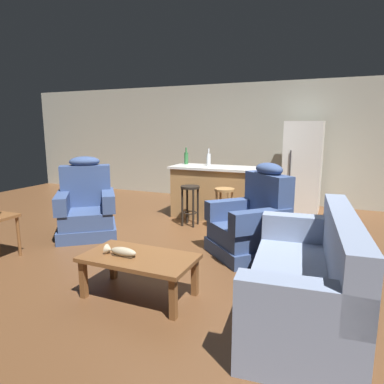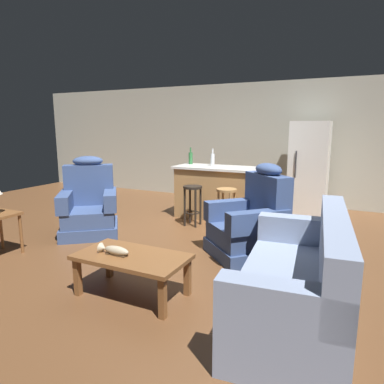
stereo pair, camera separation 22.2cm
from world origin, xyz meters
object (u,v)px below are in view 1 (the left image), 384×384
bar_stool_right (224,201)px  refrigerator (302,167)px  kitchen_island (220,193)px  recliner_near_island (253,223)px  bottle_short_amber (186,158)px  bar_stool_left (190,198)px  bottle_tall_green (209,159)px  coffee_table (139,261)px  fish_figurine (121,252)px  couch (308,280)px  recliner_near_lamp (87,208)px

bar_stool_right → refrigerator: size_ratio=0.39×
kitchen_island → bar_stool_right: size_ratio=2.65×
recliner_near_island → bottle_short_amber: bottle_short_amber is taller
bar_stool_left → refrigerator: bearing=48.7°
bar_stool_left → bottle_tall_green: bearing=86.3°
bottle_tall_green → coffee_table: bearing=-81.3°
kitchen_island → bar_stool_left: size_ratio=2.65×
bar_stool_left → bottle_short_amber: size_ratio=2.16×
recliner_near_island → bottle_short_amber: (-1.73, 1.73, 0.65)m
fish_figurine → refrigerator: 4.56m
couch → recliner_near_lamp: recliner_near_lamp is taller
bar_stool_left → refrigerator: refrigerator is taller
coffee_table → recliner_near_lamp: 2.27m
recliner_near_lamp → kitchen_island: size_ratio=0.67×
bar_stool_right → recliner_near_lamp: bearing=-149.5°
bar_stool_left → bottle_short_amber: 1.10m
couch → recliner_near_island: (-0.80, 1.29, 0.08)m
kitchen_island → bar_stool_left: (-0.32, -0.63, -0.01)m
couch → bottle_short_amber: bottle_short_amber is taller
fish_figurine → couch: 1.75m
recliner_near_lamp → bar_stool_right: recliner_near_lamp is taller
kitchen_island → coffee_table: bearing=-85.9°
coffee_table → refrigerator: size_ratio=0.62×
coffee_table → recliner_near_island: (0.75, 1.56, 0.06)m
coffee_table → bar_stool_right: bar_stool_right is taller
recliner_near_lamp → refrigerator: 4.13m
bottle_tall_green → fish_figurine: bearing=-84.2°
recliner_near_island → bar_stool_left: size_ratio=1.76×
fish_figurine → bottle_tall_green: 3.36m
bar_stool_left → bottle_tall_green: (0.05, 0.74, 0.60)m
coffee_table → couch: 1.57m
couch → bottle_tall_green: bottle_tall_green is taller
bottle_short_amber → recliner_near_lamp: bearing=-113.3°
fish_figurine → refrigerator: refrigerator is taller
bar_stool_left → bottle_tall_green: size_ratio=2.18×
bar_stool_right → bottle_short_amber: 1.45m
bar_stool_left → kitchen_island: bearing=62.9°
couch → coffee_table: bearing=4.3°
coffee_table → bar_stool_right: 2.48m
recliner_near_lamp → bottle_tall_green: 2.35m
couch → recliner_near_island: recliner_near_island is taller
couch → kitchen_island: (-1.77, 2.84, 0.14)m
recliner_near_lamp → recliner_near_island: same height
refrigerator → bottle_short_amber: size_ratio=5.59×
couch → bottle_short_amber: bearing=-55.8°
bottle_short_amber → couch: bearing=-50.1°
coffee_table → refrigerator: refrigerator is taller
refrigerator → bar_stool_right: bearing=-118.7°
refrigerator → bottle_tall_green: refrigerator is taller
bar_stool_left → fish_figurine: bearing=-81.5°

